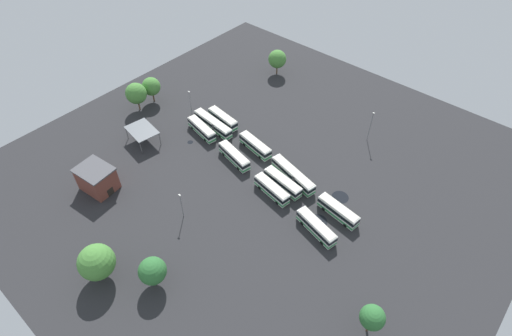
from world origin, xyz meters
name	(u,v)px	position (x,y,z in m)	size (l,w,h in m)	color
ground_plane	(263,171)	(0.00, 0.00, 0.00)	(123.59, 123.59, 0.00)	#28282B
bus_row0_slot0	(338,211)	(-23.28, -0.07, 1.79)	(11.04, 3.86, 3.39)	silver
bus_row0_slot2	(316,227)	(-22.09, 7.19, 1.79)	(11.33, 4.96, 3.39)	silver
bus_row1_slot0	(293,175)	(-8.09, -2.54, 1.80)	(14.69, 5.65, 3.39)	silver
bus_row1_slot1	(283,183)	(-7.73, 1.30, 1.79)	(11.44, 3.90, 3.39)	silver
bus_row1_slot2	(272,189)	(-7.10, 4.90, 1.79)	(10.81, 4.13, 3.39)	silver
bus_row2_slot0	(255,146)	(6.72, -4.72, 1.79)	(11.23, 4.26, 3.39)	silver
bus_row2_slot2	(234,156)	(8.25, 2.20, 1.79)	(11.49, 4.78, 3.39)	silver
bus_row3_slot0	(223,119)	(21.82, -7.39, 1.79)	(11.10, 3.87, 3.39)	silver
bus_row3_slot1	(213,124)	(22.29, -3.74, 1.80)	(14.66, 3.91, 3.39)	silver
bus_row3_slot2	(202,129)	(23.16, 0.02, 1.79)	(11.32, 4.54, 3.39)	silver
depot_building	(97,179)	(27.32, 31.79, 3.36)	(9.56, 7.99, 6.67)	brown
maintenance_shelter	(142,130)	(33.15, 13.20, 4.10)	(9.79, 7.87, 4.32)	slate
lamp_post_far_corner	(181,205)	(4.40, 24.05, 4.25)	(0.56, 0.28, 7.67)	slate
lamp_post_by_building	(370,126)	(-14.60, -29.10, 5.29)	(0.56, 0.28, 9.73)	slate
lamp_post_near_entrance	(190,102)	(32.09, -4.22, 4.69)	(0.56, 0.28, 8.54)	slate
tree_northeast	(277,59)	(27.14, -39.57, 5.58)	(6.12, 6.12, 8.65)	brown
tree_north_edge	(136,93)	(46.37, 4.63, 5.96)	(6.41, 6.41, 9.18)	brown
tree_west_edge	(151,86)	(46.49, -1.13, 5.50)	(5.69, 5.69, 8.36)	brown
tree_northwest	(152,271)	(-4.62, 39.69, 4.85)	(5.74, 5.74, 7.73)	brown
tree_south_edge	(97,262)	(5.03, 45.98, 5.59)	(7.52, 7.52, 9.36)	brown
tree_east_edge	(372,318)	(-42.78, 19.76, 5.53)	(4.77, 4.77, 7.94)	brown
puddle_back_corner	(340,197)	(-20.64, -5.53, 0.00)	(4.30, 4.30, 0.01)	black
puddle_centre_drain	(318,221)	(-20.86, 4.22, 0.00)	(4.23, 4.23, 0.01)	black
puddle_between_rows	(190,142)	(23.02, 4.87, 0.00)	(1.65, 1.65, 0.01)	black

